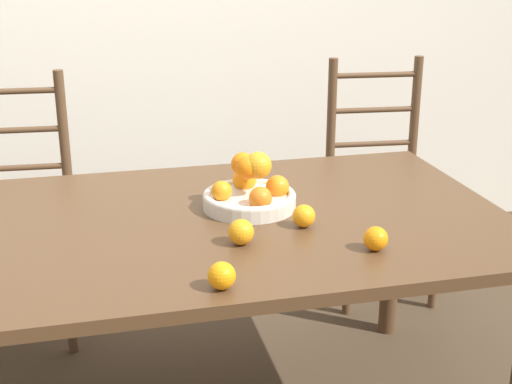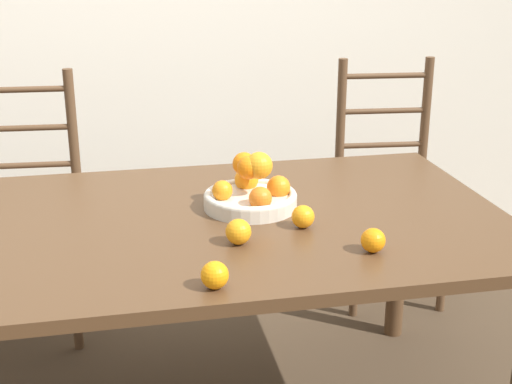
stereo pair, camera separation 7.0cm
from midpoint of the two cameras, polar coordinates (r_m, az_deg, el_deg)
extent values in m
cube|color=#4C331E|center=(2.08, -5.79, -2.72)|extent=(1.82, 1.04, 0.03)
cylinder|color=#4C331E|center=(2.83, 10.11, -4.75)|extent=(0.07, 0.07, 0.69)
cylinder|color=beige|center=(2.15, -1.47, -0.78)|extent=(0.28, 0.28, 0.04)
torus|color=beige|center=(2.14, -1.47, -0.29)|extent=(0.28, 0.28, 0.02)
sphere|color=orange|center=(2.15, 0.79, 0.40)|extent=(0.07, 0.07, 0.07)
sphere|color=orange|center=(2.22, -1.83, 1.00)|extent=(0.07, 0.07, 0.07)
sphere|color=orange|center=(2.11, -3.72, 0.07)|extent=(0.06, 0.06, 0.06)
sphere|color=orange|center=(2.06, -0.62, -0.51)|extent=(0.07, 0.07, 0.07)
sphere|color=orange|center=(2.11, -0.79, 2.13)|extent=(0.08, 0.08, 0.08)
sphere|color=orange|center=(2.14, -2.01, 2.26)|extent=(0.07, 0.07, 0.07)
sphere|color=orange|center=(2.11, -1.61, 1.95)|extent=(0.07, 0.07, 0.07)
sphere|color=orange|center=(1.89, -2.27, -3.22)|extent=(0.07, 0.07, 0.07)
sphere|color=orange|center=(1.87, 8.50, -3.72)|extent=(0.06, 0.06, 0.06)
sphere|color=orange|center=(2.00, 2.85, -1.94)|extent=(0.07, 0.07, 0.07)
sphere|color=orange|center=(1.66, -3.98, -6.71)|extent=(0.07, 0.07, 0.07)
cylinder|color=#513823|center=(2.79, -15.50, -8.02)|extent=(0.04, 0.04, 0.47)
cylinder|color=#513823|center=(3.02, -15.36, -0.24)|extent=(0.04, 0.04, 1.02)
cube|color=#513823|center=(2.88, -19.38, -2.01)|extent=(0.45, 0.43, 0.04)
cylinder|color=#513823|center=(3.00, -19.17, 1.84)|extent=(0.38, 0.05, 0.02)
cylinder|color=#513823|center=(2.96, -19.50, 4.67)|extent=(0.38, 0.05, 0.02)
cylinder|color=#513823|center=(2.93, -19.83, 7.58)|extent=(0.38, 0.05, 0.02)
cylinder|color=#513823|center=(2.98, 6.73, -5.61)|extent=(0.04, 0.04, 0.47)
cylinder|color=#513823|center=(3.10, 13.57, -5.05)|extent=(0.04, 0.04, 0.47)
cylinder|color=#513823|center=(3.20, 5.28, 1.54)|extent=(0.04, 0.04, 1.02)
cylinder|color=#513823|center=(3.31, 11.69, 1.81)|extent=(0.04, 0.04, 1.02)
cube|color=#513823|center=(3.10, 9.46, 0.32)|extent=(0.45, 0.44, 0.04)
cylinder|color=#513823|center=(3.22, 8.65, 3.83)|extent=(0.38, 0.06, 0.02)
cylinder|color=#513823|center=(3.18, 8.79, 6.50)|extent=(0.38, 0.06, 0.02)
cylinder|color=#513823|center=(3.15, 8.93, 9.23)|extent=(0.38, 0.06, 0.02)
camera|label=1|loc=(0.04, -90.98, -0.34)|focal=50.00mm
camera|label=2|loc=(0.04, 89.02, 0.34)|focal=50.00mm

